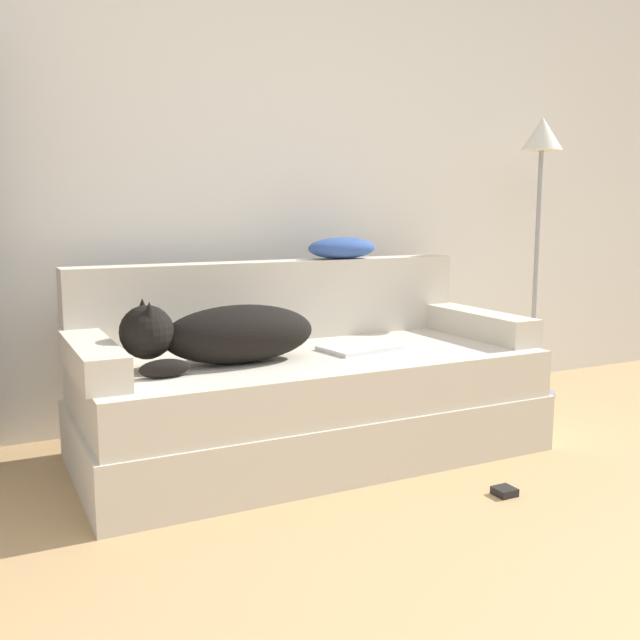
{
  "coord_description": "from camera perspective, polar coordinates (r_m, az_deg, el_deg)",
  "views": [
    {
      "loc": [
        -1.38,
        -0.62,
        1.01
      ],
      "look_at": [
        -0.13,
        1.86,
        0.58
      ],
      "focal_mm": 40.0,
      "sensor_mm": 36.0,
      "label": 1
    }
  ],
  "objects": [
    {
      "name": "couch",
      "position": [
        2.98,
        -0.83,
        -6.75
      ],
      "size": [
        1.87,
        0.87,
        0.43
      ],
      "color": "beige",
      "rests_on": "ground_plane"
    },
    {
      "name": "couch_arm_right",
      "position": [
        3.37,
        12.5,
        -0.3
      ],
      "size": [
        0.15,
        0.68,
        0.12
      ],
      "color": "beige",
      "rests_on": "couch"
    },
    {
      "name": "dog",
      "position": [
        2.71,
        -7.86,
        -1.11
      ],
      "size": [
        0.75,
        0.28,
        0.26
      ],
      "color": "black",
      "rests_on": "couch"
    },
    {
      "name": "throw_pillow",
      "position": [
        3.35,
        1.78,
        5.78
      ],
      "size": [
        0.34,
        0.17,
        0.1
      ],
      "color": "#335199",
      "rests_on": "couch_backrest"
    },
    {
      "name": "couch_arm_left",
      "position": [
        2.66,
        -17.78,
        -2.94
      ],
      "size": [
        0.15,
        0.68,
        0.12
      ],
      "color": "beige",
      "rests_on": "couch"
    },
    {
      "name": "couch_backrest",
      "position": [
        3.22,
        -3.66,
        1.59
      ],
      "size": [
        1.83,
        0.15,
        0.35
      ],
      "color": "beige",
      "rests_on": "couch"
    },
    {
      "name": "floor_lamp",
      "position": [
        3.99,
        17.16,
        9.9
      ],
      "size": [
        0.27,
        0.27,
        1.49
      ],
      "color": "gray",
      "rests_on": "ground_plane"
    },
    {
      "name": "power_adapter",
      "position": [
        2.7,
        14.55,
        -13.13
      ],
      "size": [
        0.07,
        0.07,
        0.03
      ],
      "color": "black",
      "rests_on": "ground_plane"
    },
    {
      "name": "wall_back",
      "position": [
        3.57,
        -3.98,
        14.26
      ],
      "size": [
        7.55,
        0.06,
        2.7
      ],
      "color": "silver",
      "rests_on": "ground_plane"
    },
    {
      "name": "laptop",
      "position": [
        2.99,
        3.16,
        -2.24
      ],
      "size": [
        0.34,
        0.26,
        0.02
      ],
      "rotation": [
        0.0,
        0.0,
        0.15
      ],
      "color": "silver",
      "rests_on": "couch"
    }
  ]
}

